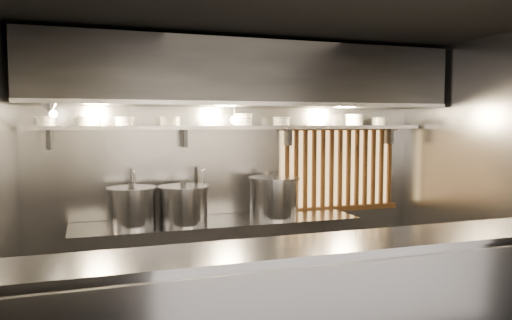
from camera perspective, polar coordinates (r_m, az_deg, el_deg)
ceiling at (r=4.32m, az=3.45°, el=15.84°), size 4.50×4.50×0.00m
wall_back at (r=5.68m, az=-2.37°, el=-1.09°), size 4.50×0.00×4.50m
wall_right at (r=5.53m, az=25.52°, el=-1.67°), size 0.00×3.00×3.00m
cooking_bench at (r=5.43m, az=-4.31°, el=-11.58°), size 3.00×0.70×0.90m
bowl_shelf at (r=5.48m, az=-1.85°, el=3.74°), size 4.40×0.34×0.04m
exhaust_hood at (r=5.29m, az=-1.15°, el=9.62°), size 4.40×0.81×0.65m
wood_screen at (r=6.13m, az=9.48°, el=-0.93°), size 1.56×0.09×1.04m
faucet_left at (r=5.35m, az=-13.87°, el=-2.56°), size 0.04×0.30×0.50m
faucet_right at (r=5.45m, az=-6.51°, el=-2.33°), size 0.04×0.30×0.50m
heat_lamp at (r=4.78m, az=-22.49°, el=5.57°), size 0.25×0.35×0.20m
pendant_bulb at (r=5.34m, az=-2.50°, el=4.60°), size 0.09×0.09×0.19m
stock_pot_left at (r=5.16m, az=-8.28°, el=-5.07°), size 0.68×0.68×0.43m
stock_pot_mid at (r=5.12m, az=-14.01°, el=-5.20°), size 0.60×0.60×0.43m
stock_pot_right at (r=5.46m, az=2.07°, el=-4.23°), size 0.65×0.65×0.48m
bowl_stack_0 at (r=5.25m, az=-22.95°, el=4.10°), size 0.20×0.20×0.09m
bowl_stack_1 at (r=5.24m, az=-18.57°, el=4.22°), size 0.24×0.24×0.09m
bowl_stack_2 at (r=5.26m, az=-14.71°, el=4.30°), size 0.21×0.21×0.09m
bowl_stack_3 at (r=5.31m, az=-9.82°, el=4.38°), size 0.22×0.22×0.09m
bowl_stack_4 at (r=5.49m, az=-1.48°, el=4.64°), size 0.22×0.22×0.13m
bowl_stack_5 at (r=5.64m, az=2.92°, el=4.43°), size 0.20×0.20×0.09m
bowl_stack_6 at (r=6.05m, az=11.15°, el=4.53°), size 0.22×0.22×0.13m
bowl_stack_7 at (r=6.24m, az=13.98°, el=4.30°), size 0.20×0.20×0.09m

